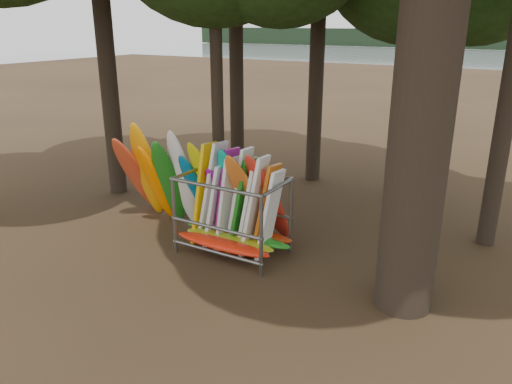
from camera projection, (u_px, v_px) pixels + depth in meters
The scene contains 4 objects.
ground at pixel (206, 256), 12.77m from camera, with size 120.00×120.00×0.00m, color #47331E.
lake at pixel (493, 70), 61.59m from camera, with size 160.00×160.00×0.00m, color gray.
kayak_row at pixel (194, 186), 13.88m from camera, with size 5.45×2.24×3.17m.
storage_rack at pixel (233, 217), 12.71m from camera, with size 3.17×1.56×2.83m.
Camera 1 is at (6.99, -9.27, 5.70)m, focal length 35.00 mm.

